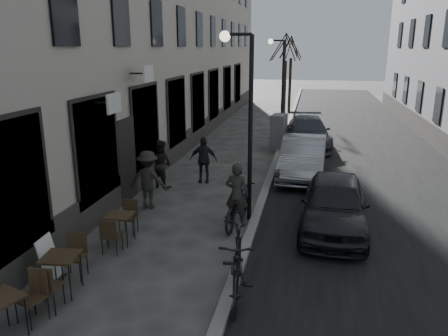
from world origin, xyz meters
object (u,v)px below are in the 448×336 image
(tree_near, at_px, (286,47))
(bicycle, at_px, (237,206))
(streetlamp_far, at_px, (280,77))
(pedestrian_mid, at_px, (148,180))
(bistro_set_c, at_px, (120,226))
(pedestrian_far, at_px, (203,160))
(bistro_set_a, at_px, (1,314))
(pedestrian_near, at_px, (161,164))
(tree_far, at_px, (291,47))
(car_far, at_px, (308,132))
(bistro_set_b, at_px, (62,270))
(moped, at_px, (237,265))
(utility_cabinet, at_px, (279,132))
(car_near, at_px, (335,204))
(streetlamp_near, at_px, (244,107))
(car_mid, at_px, (303,157))
(sign_board, at_px, (50,264))

(tree_near, height_order, bicycle, tree_near)
(streetlamp_far, relative_size, pedestrian_mid, 2.89)
(streetlamp_far, relative_size, bistro_set_c, 3.37)
(bicycle, xyz_separation_m, pedestrian_far, (-1.84, 3.61, 0.29))
(bistro_set_a, distance_m, pedestrian_near, 8.35)
(streetlamp_far, bearing_deg, tree_far, 89.54)
(tree_near, relative_size, pedestrian_mid, 3.24)
(bicycle, xyz_separation_m, car_far, (1.71, 10.22, 0.17))
(pedestrian_far, bearing_deg, pedestrian_near, -155.97)
(bistro_set_b, bearing_deg, pedestrian_mid, 83.61)
(streetlamp_far, relative_size, moped, 2.27)
(bistro_set_a, relative_size, bicycle, 0.80)
(bistro_set_a, bearing_deg, utility_cabinet, 96.26)
(car_near, bearing_deg, streetlamp_near, 176.62)
(bistro_set_a, relative_size, car_mid, 0.36)
(tree_far, relative_size, pedestrian_mid, 3.24)
(bistro_set_b, bearing_deg, pedestrian_far, 76.13)
(tree_far, relative_size, car_mid, 1.27)
(moped, bearing_deg, car_near, 55.05)
(tree_far, height_order, utility_cabinet, tree_far)
(car_near, distance_m, moped, 4.20)
(streetlamp_far, height_order, bistro_set_a, streetlamp_far)
(pedestrian_mid, relative_size, car_near, 0.42)
(bistro_set_c, distance_m, car_near, 5.52)
(utility_cabinet, xyz_separation_m, pedestrian_far, (-2.21, -5.75, -0.00))
(streetlamp_near, xyz_separation_m, car_near, (2.47, -0.28, -2.45))
(streetlamp_far, bearing_deg, pedestrian_mid, -103.95)
(car_far, bearing_deg, bistro_set_a, -111.86)
(bicycle, bearing_deg, bistro_set_a, 68.30)
(tree_near, relative_size, pedestrian_far, 3.46)
(pedestrian_far, distance_m, car_mid, 3.75)
(pedestrian_far, bearing_deg, bicycle, -71.66)
(bistro_set_c, bearing_deg, streetlamp_far, 76.35)
(streetlamp_far, relative_size, utility_cabinet, 3.08)
(pedestrian_mid, xyz_separation_m, car_mid, (4.44, 4.27, -0.14))
(bicycle, bearing_deg, car_mid, -101.50)
(sign_board, distance_m, car_mid, 10.01)
(bistro_set_b, bearing_deg, bicycle, 48.70)
(sign_board, relative_size, car_mid, 0.22)
(tree_near, distance_m, tree_far, 6.00)
(pedestrian_near, height_order, car_mid, pedestrian_near)
(pedestrian_far, xyz_separation_m, car_mid, (3.46, 1.43, -0.09))
(streetlamp_far, relative_size, tree_near, 0.89)
(bistro_set_a, height_order, moped, moped)
(bistro_set_b, relative_size, moped, 0.73)
(sign_board, distance_m, car_far, 14.78)
(bistro_set_a, distance_m, moped, 4.12)
(streetlamp_near, height_order, utility_cabinet, streetlamp_near)
(streetlamp_far, distance_m, moped, 16.20)
(utility_cabinet, distance_m, pedestrian_near, 7.45)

